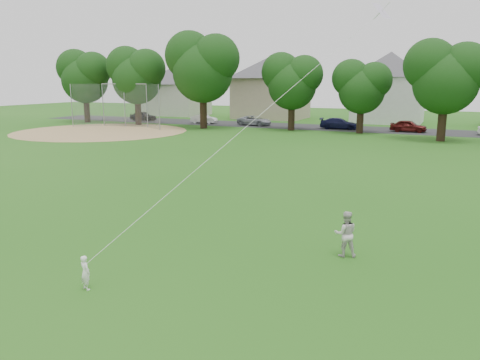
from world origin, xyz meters
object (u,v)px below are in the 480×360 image
at_px(kite, 263,112).
at_px(baseball_backstop, 122,106).
at_px(toddler, 85,273).
at_px(older_boy, 346,234).

distance_m(kite, baseball_backstop, 41.80).
height_order(toddler, older_boy, older_boy).
bearing_deg(baseball_backstop, toddler, -52.72).
bearing_deg(toddler, older_boy, -119.92).
bearing_deg(baseball_backstop, kite, -45.23).
distance_m(toddler, baseball_backstop, 44.18).
distance_m(older_boy, baseball_backstop, 44.10).
bearing_deg(baseball_backstop, older_boy, -42.87).
height_order(toddler, baseball_backstop, baseball_backstop).
relative_size(toddler, older_boy, 0.64).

